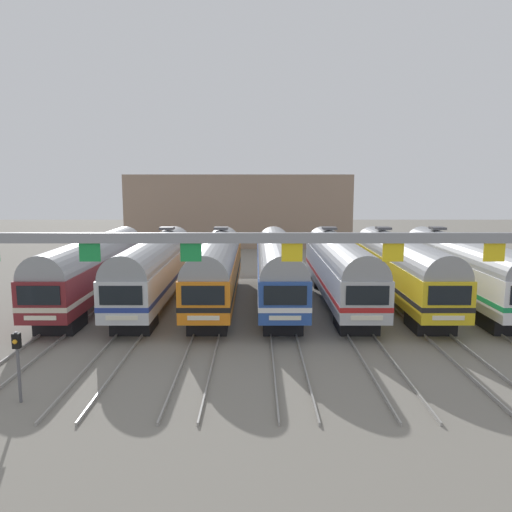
% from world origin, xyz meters
% --- Properties ---
extents(ground_plane, '(160.00, 160.00, 0.00)m').
position_xyz_m(ground_plane, '(0.00, 0.00, 0.00)').
color(ground_plane, gray).
extents(track_bed, '(27.51, 70.00, 0.15)m').
position_xyz_m(track_bed, '(-0.00, 17.00, 0.07)').
color(track_bed, gray).
rests_on(track_bed, ground).
extents(commuter_train_maroon, '(2.88, 18.06, 4.77)m').
position_xyz_m(commuter_train_maroon, '(-13.00, -0.01, 2.69)').
color(commuter_train_maroon, maroon).
rests_on(commuter_train_maroon, ground).
extents(commuter_train_silver, '(2.88, 18.06, 5.05)m').
position_xyz_m(commuter_train_silver, '(-8.67, -0.00, 2.69)').
color(commuter_train_silver, silver).
rests_on(commuter_train_silver, ground).
extents(commuter_train_orange, '(2.88, 18.06, 5.05)m').
position_xyz_m(commuter_train_orange, '(-4.33, -0.00, 2.69)').
color(commuter_train_orange, orange).
rests_on(commuter_train_orange, ground).
extents(commuter_train_blue, '(2.88, 18.06, 4.77)m').
position_xyz_m(commuter_train_blue, '(0.00, -0.01, 2.69)').
color(commuter_train_blue, '#284C9E').
rests_on(commuter_train_blue, ground).
extents(commuter_train_stainless, '(2.88, 18.06, 5.05)m').
position_xyz_m(commuter_train_stainless, '(4.33, -0.00, 2.69)').
color(commuter_train_stainless, '#B2B5BA').
rests_on(commuter_train_stainless, ground).
extents(commuter_train_yellow, '(2.88, 18.06, 5.05)m').
position_xyz_m(commuter_train_yellow, '(8.67, -0.00, 2.69)').
color(commuter_train_yellow, gold).
rests_on(commuter_train_yellow, ground).
extents(commuter_train_white, '(2.88, 18.06, 5.05)m').
position_xyz_m(commuter_train_white, '(13.00, -0.00, 2.69)').
color(commuter_train_white, white).
rests_on(commuter_train_white, ground).
extents(catenary_gantry, '(31.25, 0.44, 6.97)m').
position_xyz_m(catenary_gantry, '(0.00, -13.50, 5.46)').
color(catenary_gantry, gray).
rests_on(catenary_gantry, ground).
extents(yard_signal_mast, '(0.28, 0.35, 2.87)m').
position_xyz_m(yard_signal_mast, '(-10.84, -16.02, 2.01)').
color(yard_signal_mast, '#59595E').
rests_on(yard_signal_mast, ground).
extents(maintenance_building, '(29.55, 10.00, 9.56)m').
position_xyz_m(maintenance_building, '(-3.84, 34.20, 4.78)').
color(maintenance_building, gray).
rests_on(maintenance_building, ground).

